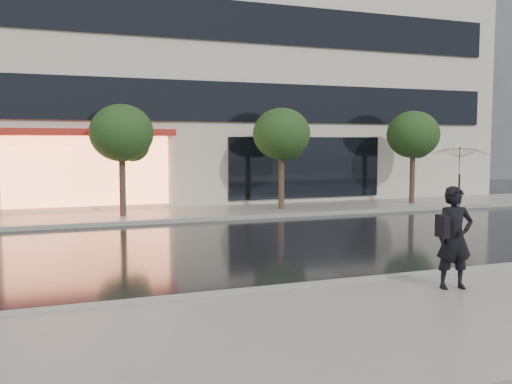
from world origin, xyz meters
name	(u,v)px	position (x,y,z in m)	size (l,w,h in m)	color
ground	(339,274)	(0.00, 0.00, 0.00)	(120.00, 120.00, 0.00)	black
sidewalk_near	(445,316)	(0.00, -3.25, 0.06)	(60.00, 4.50, 0.12)	slate
sidewalk_far	(204,213)	(0.00, 10.25, 0.06)	(60.00, 3.50, 0.12)	slate
curb_near	(366,282)	(0.00, -1.00, 0.07)	(60.00, 0.25, 0.14)	gray
curb_far	(218,218)	(0.00, 8.50, 0.07)	(60.00, 0.25, 0.14)	gray
office_building	(160,11)	(0.00, 17.97, 9.00)	(30.00, 12.76, 18.00)	#BCB09F
bg_building_right	(455,77)	(26.00, 28.00, 8.00)	(12.00, 12.00, 16.00)	#4C4C54
tree_mid_west	(123,135)	(-2.94, 10.03, 2.92)	(2.20, 2.20, 3.99)	#33261C
tree_mid_east	(283,136)	(3.06, 10.03, 2.92)	(2.20, 2.20, 3.99)	#33261C
tree_far_east	(414,136)	(9.06, 10.03, 2.92)	(2.20, 2.20, 3.99)	#33261C
pedestrian_with_umbrella	(458,196)	(1.10, -2.15, 1.75)	(1.15, 1.17, 2.51)	black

